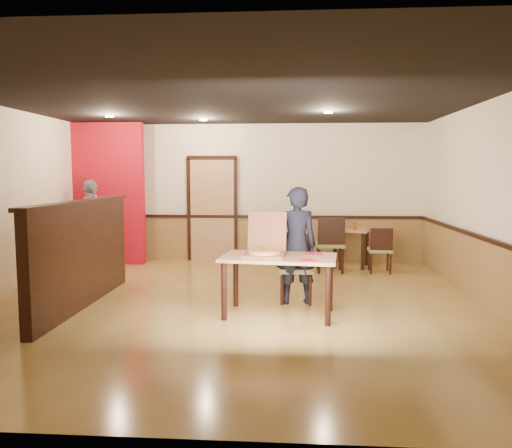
{
  "coord_description": "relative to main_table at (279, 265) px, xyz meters",
  "views": [
    {
      "loc": [
        0.82,
        -6.69,
        1.8
      ],
      "look_at": [
        0.34,
        0.0,
        1.12
      ],
      "focal_mm": 35.0,
      "sensor_mm": 36.0,
      "label": 1
    }
  ],
  "objects": [
    {
      "name": "spot_c",
      "position": [
        0.73,
        1.97,
        2.12
      ],
      "size": [
        0.14,
        0.14,
        0.02
      ],
      "primitive_type": "cylinder",
      "color": "#FFE8B2",
      "rests_on": "ceiling"
    },
    {
      "name": "spot_b",
      "position": [
        -1.47,
        2.97,
        2.12
      ],
      "size": [
        0.14,
        0.14,
        0.02
      ],
      "primitive_type": "cylinder",
      "color": "#FFE8B2",
      "rests_on": "ceiling"
    },
    {
      "name": "ceiling",
      "position": [
        -0.67,
        0.47,
        2.14
      ],
      "size": [
        7.0,
        7.0,
        0.0
      ],
      "primitive_type": "plane",
      "rotation": [
        3.14,
        0.0,
        0.0
      ],
      "color": "black",
      "rests_on": "wall_back"
    },
    {
      "name": "pizza",
      "position": [
        -0.18,
        -0.03,
        0.16
      ],
      "size": [
        0.51,
        0.51,
        0.03
      ],
      "primitive_type": "cylinder",
      "rotation": [
        0.0,
        0.0,
        0.31
      ],
      "color": "#CE8E4B",
      "rests_on": "pizza_box"
    },
    {
      "name": "diner_chair",
      "position": [
        0.23,
        0.76,
        -0.14
      ],
      "size": [
        0.48,
        0.48,
        0.94
      ],
      "rotation": [
        0.0,
        0.0,
        -0.02
      ],
      "color": "olive",
      "rests_on": "floor"
    },
    {
      "name": "napkin_far",
      "position": [
        0.44,
        0.17,
        0.11
      ],
      "size": [
        0.23,
        0.23,
        0.01
      ],
      "rotation": [
        0.0,
        0.0,
        -0.03
      ],
      "color": "red",
      "rests_on": "main_table"
    },
    {
      "name": "floor",
      "position": [
        -0.67,
        0.47,
        -0.66
      ],
      "size": [
        7.0,
        7.0,
        0.0
      ],
      "primitive_type": "plane",
      "color": "tan",
      "rests_on": "ground"
    },
    {
      "name": "spot_a",
      "position": [
        -2.97,
        2.27,
        2.12
      ],
      "size": [
        0.14,
        0.14,
        0.02
      ],
      "primitive_type": "cylinder",
      "color": "#FFE8B2",
      "rests_on": "ceiling"
    },
    {
      "name": "wall_back",
      "position": [
        -0.67,
        3.97,
        0.74
      ],
      "size": [
        7.0,
        0.0,
        7.0
      ],
      "primitive_type": "plane",
      "rotation": [
        1.57,
        0.0,
        0.0
      ],
      "color": "beige",
      "rests_on": "floor"
    },
    {
      "name": "chair_rail_right",
      "position": [
        2.78,
        0.47,
        0.26
      ],
      "size": [
        0.06,
        7.0,
        0.06
      ],
      "primitive_type": "cube",
      "color": "black",
      "rests_on": "wall_right"
    },
    {
      "name": "chair_rail_back",
      "position": [
        -0.67,
        3.92,
        0.26
      ],
      "size": [
        7.0,
        0.06,
        0.06
      ],
      "primitive_type": "cube",
      "color": "black",
      "rests_on": "wall_back"
    },
    {
      "name": "back_door",
      "position": [
        -1.47,
        3.93,
        0.39
      ],
      "size": [
        0.9,
        0.06,
        2.1
      ],
      "primitive_type": "cube",
      "color": "tan",
      "rests_on": "wall_back"
    },
    {
      "name": "diner",
      "position": [
        0.22,
        0.61,
        0.16
      ],
      "size": [
        0.66,
        0.5,
        1.62
      ],
      "primitive_type": "imported",
      "rotation": [
        0.0,
        0.0,
        3.34
      ],
      "color": "black",
      "rests_on": "floor"
    },
    {
      "name": "side_table",
      "position": [
        1.32,
        3.45,
        -0.09
      ],
      "size": [
        0.86,
        0.86,
        0.74
      ],
      "rotation": [
        0.0,
        0.0,
        -0.29
      ],
      "color": "#B77A4D",
      "rests_on": "floor"
    },
    {
      "name": "booth_partition",
      "position": [
        -2.67,
        0.27,
        0.08
      ],
      "size": [
        0.2,
        3.1,
        1.44
      ],
      "color": "black",
      "rests_on": "floor"
    },
    {
      "name": "pizza_box",
      "position": [
        -0.18,
        0.03,
        0.18
      ],
      "size": [
        0.55,
        0.63,
        0.54
      ],
      "rotation": [
        0.0,
        0.0,
        -0.07
      ],
      "color": "brown",
      "rests_on": "main_table"
    },
    {
      "name": "condiment",
      "position": [
        1.34,
        3.32,
        0.16
      ],
      "size": [
        0.06,
        0.06,
        0.15
      ],
      "primitive_type": "cylinder",
      "color": "brown",
      "rests_on": "side_table"
    },
    {
      "name": "main_table",
      "position": [
        0.0,
        0.0,
        0.0
      ],
      "size": [
        1.51,
        0.97,
        0.77
      ],
      "rotation": [
        0.0,
        0.0,
        -0.11
      ],
      "color": "#B77A4D",
      "rests_on": "floor"
    },
    {
      "name": "passerby",
      "position": [
        -3.67,
        3.02,
        0.19
      ],
      "size": [
        0.69,
        1.07,
        1.69
      ],
      "primitive_type": "imported",
      "rotation": [
        0.0,
        0.0,
        1.88
      ],
      "color": "gray",
      "rests_on": "floor"
    },
    {
      "name": "side_chair_right",
      "position": [
        1.76,
        2.83,
        -0.2
      ],
      "size": [
        0.43,
        0.43,
        0.83
      ],
      "rotation": [
        0.0,
        0.0,
        3.1
      ],
      "color": "olive",
      "rests_on": "floor"
    },
    {
      "name": "napkin_near",
      "position": [
        0.35,
        -0.32,
        0.11
      ],
      "size": [
        0.24,
        0.24,
        0.01
      ],
      "rotation": [
        0.0,
        0.0,
        0.17
      ],
      "color": "red",
      "rests_on": "main_table"
    },
    {
      "name": "wainscot_back",
      "position": [
        -0.67,
        3.94,
        -0.21
      ],
      "size": [
        7.0,
        0.04,
        0.9
      ],
      "primitive_type": "cube",
      "color": "olive",
      "rests_on": "floor"
    },
    {
      "name": "wainscot_right",
      "position": [
        2.8,
        0.47,
        -0.21
      ],
      "size": [
        0.04,
        7.0,
        0.9
      ],
      "primitive_type": "cube",
      "color": "olive",
      "rests_on": "floor"
    },
    {
      "name": "wall_right",
      "position": [
        2.83,
        0.47,
        0.74
      ],
      "size": [
        0.0,
        7.0,
        7.0
      ],
      "primitive_type": "plane",
      "rotation": [
        1.57,
        0.0,
        -1.57
      ],
      "color": "beige",
      "rests_on": "floor"
    },
    {
      "name": "red_accent_panel",
      "position": [
        -3.57,
        3.47,
        0.74
      ],
      "size": [
        1.6,
        0.2,
        2.78
      ],
      "primitive_type": "cube",
      "color": "#B20C1D",
      "rests_on": "floor"
    },
    {
      "name": "side_chair_left",
      "position": [
        0.87,
        2.82,
        -0.1
      ],
      "size": [
        0.51,
        0.51,
        1.02
      ],
      "rotation": [
        0.0,
        0.0,
        3.15
      ],
      "color": "olive",
      "rests_on": "floor"
    }
  ]
}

